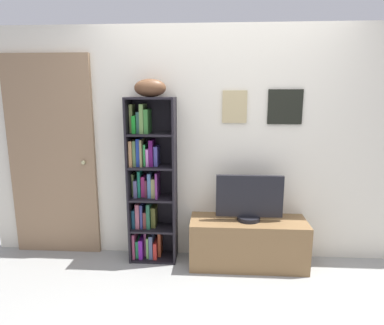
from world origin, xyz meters
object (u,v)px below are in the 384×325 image
bookshelf (149,184)px  door (52,158)px  tv_stand (248,243)px  football (150,88)px  television (249,199)px

bookshelf → door: door is taller
tv_stand → door: (-2.00, 0.19, 0.79)m
bookshelf → football: size_ratio=5.47×
football → television: 1.40m
television → bookshelf: bearing=174.1°
bookshelf → tv_stand: 1.14m
bookshelf → television: bookshelf is taller
football → television: size_ratio=0.47×
television → door: bearing=174.7°
bookshelf → door: (-1.01, 0.08, 0.24)m
bookshelf → football: 0.94m
tv_stand → door: size_ratio=0.55×
bookshelf → football: (0.04, -0.03, 0.94)m
tv_stand → bookshelf: bearing=174.0°
door → television: bearing=-5.3°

